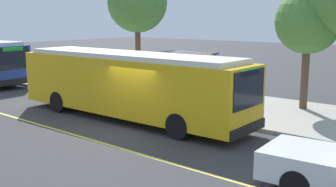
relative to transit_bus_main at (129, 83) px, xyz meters
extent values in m
plane|color=#38383A|center=(1.45, -1.01, -1.62)|extent=(120.00, 120.00, 0.00)
cube|color=#A8A399|center=(1.45, 4.99, -1.54)|extent=(44.00, 6.40, 0.15)
cube|color=#E0D64C|center=(1.45, -3.21, -1.61)|extent=(36.00, 0.14, 0.01)
cube|color=gold|center=(-0.02, -0.01, -0.07)|extent=(11.87, 2.83, 2.40)
cube|color=silver|center=(-0.02, -0.01, 1.23)|extent=(10.92, 2.55, 0.20)
cube|color=black|center=(5.91, 0.13, 0.36)|extent=(0.09, 2.17, 1.34)
cube|color=black|center=(-0.05, 1.28, 0.22)|extent=(10.39, 0.29, 1.06)
cube|color=black|center=(-0.05, 1.28, -1.05)|extent=(11.22, 0.30, 0.28)
cube|color=#26D83F|center=(5.91, 0.13, 0.95)|extent=(0.06, 1.40, 0.24)
cube|color=black|center=(5.92, 0.13, -1.09)|extent=(0.14, 2.50, 0.36)
cylinder|color=black|center=(3.62, 1.23, -1.12)|extent=(1.01, 0.30, 1.00)
cylinder|color=black|center=(3.67, -1.08, -1.12)|extent=(1.01, 0.30, 1.00)
cylinder|color=black|center=(-3.59, 1.06, -1.12)|extent=(1.01, 0.30, 1.00)
cylinder|color=black|center=(-3.53, -1.25, -1.12)|extent=(1.01, 0.30, 1.00)
cube|color=black|center=(-10.78, 0.64, 0.36)|extent=(0.19, 2.16, 1.34)
cube|color=#26D83F|center=(-10.78, 0.64, 0.95)|extent=(0.13, 1.40, 0.24)
cube|color=black|center=(-10.77, 0.64, -1.09)|extent=(0.26, 2.50, 0.36)
cylinder|color=black|center=(-13.09, 1.63, -1.12)|extent=(1.02, 0.35, 1.00)
cylinder|color=black|center=(8.96, -1.40, -1.24)|extent=(0.78, 0.31, 0.76)
cylinder|color=black|center=(9.12, -3.19, -1.24)|extent=(0.78, 0.31, 0.76)
cylinder|color=#333338|center=(0.69, 5.78, -0.27)|extent=(0.10, 0.10, 2.40)
cylinder|color=#333338|center=(0.69, 4.48, -0.27)|extent=(0.10, 0.10, 2.40)
cylinder|color=#333338|center=(-1.91, 5.78, -0.27)|extent=(0.10, 0.10, 2.40)
cylinder|color=#333338|center=(-1.91, 4.48, -0.27)|extent=(0.10, 0.10, 2.40)
cube|color=#333338|center=(-0.61, 5.13, 0.97)|extent=(2.90, 1.60, 0.08)
cube|color=#4C606B|center=(-0.61, 5.78, -0.27)|extent=(2.47, 0.04, 2.16)
cube|color=navy|center=(-1.91, 5.13, -0.32)|extent=(0.06, 1.11, 1.82)
cube|color=brown|center=(-0.85, 5.33, -1.02)|extent=(1.60, 0.44, 0.06)
cube|color=brown|center=(-0.85, 5.57, -0.74)|extent=(1.60, 0.05, 0.44)
cube|color=#333338|center=(-1.57, 5.33, -1.24)|extent=(0.08, 0.40, 0.45)
cube|color=#333338|center=(-0.13, 5.33, -1.24)|extent=(0.08, 0.40, 0.45)
cylinder|color=#333338|center=(2.51, 2.44, -0.07)|extent=(0.07, 0.07, 2.80)
cube|color=white|center=(2.51, 2.42, 1.03)|extent=(0.44, 0.03, 0.56)
cube|color=red|center=(2.51, 2.40, 1.03)|extent=(0.40, 0.01, 0.16)
cylinder|color=#282D47|center=(-1.69, 2.99, -1.04)|extent=(0.14, 0.14, 0.85)
cylinder|color=#282D47|center=(-1.69, 2.81, -1.04)|extent=(0.14, 0.14, 0.85)
cube|color=red|center=(-1.69, 2.90, -0.31)|extent=(0.24, 0.40, 0.62)
sphere|color=tan|center=(-1.69, 2.90, 0.11)|extent=(0.22, 0.22, 0.22)
cylinder|color=brown|center=(5.34, 6.47, 0.03)|extent=(0.36, 0.36, 3.00)
sphere|color=#4C8438|center=(5.34, 6.47, 2.68)|extent=(3.06, 3.06, 3.06)
cylinder|color=brown|center=(-6.31, 7.06, 0.45)|extent=(0.36, 0.36, 3.84)
sphere|color=#4C8438|center=(-6.31, 7.06, 3.84)|extent=(3.91, 3.91, 3.91)
camera|label=1|loc=(12.90, -12.54, 2.80)|focal=43.95mm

